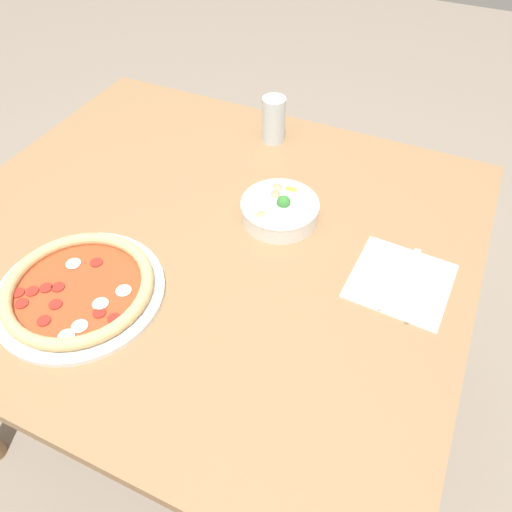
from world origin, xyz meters
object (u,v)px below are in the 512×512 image
object	(u,v)px
fork	(387,276)
knife	(412,287)
glass	(273,120)
bowl	(280,209)
pizza	(79,289)

from	to	relation	value
fork	knife	xyz separation A→B (m)	(0.05, -0.01, -0.00)
fork	glass	world-z (taller)	glass
fork	glass	size ratio (longest dim) A/B	1.49
knife	glass	world-z (taller)	glass
knife	bowl	bearing A→B (deg)	69.16
bowl	knife	world-z (taller)	bowl
fork	knife	bearing A→B (deg)	-103.55
pizza	fork	xyz separation A→B (m)	(0.55, 0.30, -0.01)
pizza	bowl	distance (m)	0.47
bowl	knife	distance (m)	0.34
fork	knife	size ratio (longest dim) A/B	0.90
bowl	glass	bearing A→B (deg)	115.99
knife	glass	xyz separation A→B (m)	(-0.48, 0.38, 0.06)
fork	pizza	bearing A→B (deg)	112.62
bowl	knife	bearing A→B (deg)	-14.59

